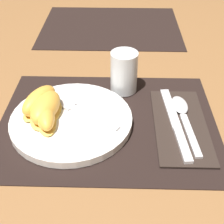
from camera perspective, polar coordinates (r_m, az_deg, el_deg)
ground_plane at (r=0.65m, az=-0.78°, el=-1.80°), size 3.00×3.00×0.00m
placemat at (r=0.65m, az=-0.78°, el=-1.66°), size 0.45×0.34×0.00m
placemat_far at (r=1.07m, az=-0.24°, el=15.39°), size 0.45×0.34×0.00m
plate at (r=0.64m, az=-7.42°, el=-1.49°), size 0.25×0.25×0.02m
juice_glass at (r=0.72m, az=2.19°, el=6.95°), size 0.06×0.06×0.10m
napkin at (r=0.65m, az=12.39°, el=-2.23°), size 0.11×0.23×0.00m
knife at (r=0.65m, az=11.54°, el=-2.07°), size 0.04×0.23×0.01m
spoon at (r=0.68m, az=12.73°, el=-0.03°), size 0.04×0.19×0.01m
fork at (r=0.66m, az=-6.72°, el=0.60°), size 0.17×0.12×0.00m
citrus_wedge_0 at (r=0.66m, az=-13.12°, el=1.83°), size 0.08×0.11×0.05m
citrus_wedge_1 at (r=0.64m, az=-12.04°, el=0.66°), size 0.07×0.11×0.04m
citrus_wedge_2 at (r=0.63m, az=-12.23°, el=-0.47°), size 0.07×0.11×0.04m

